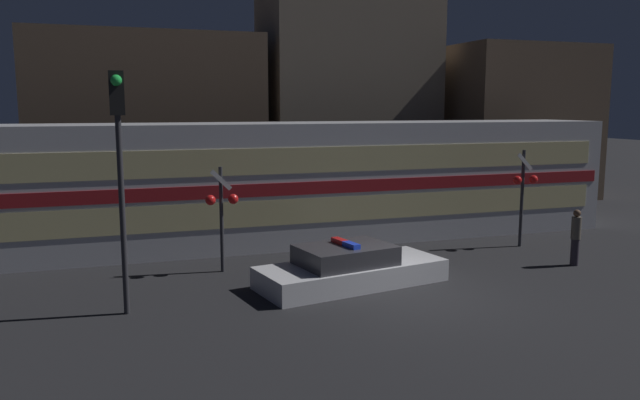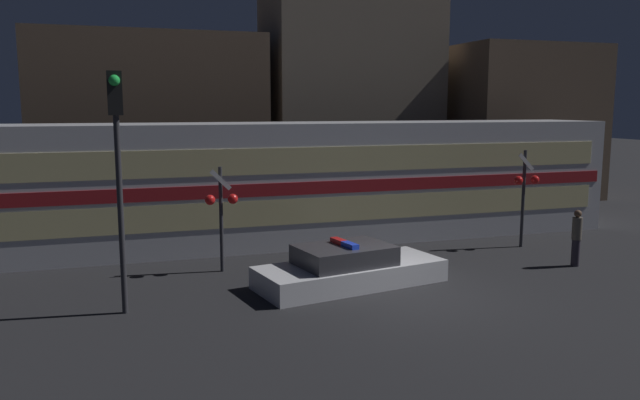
# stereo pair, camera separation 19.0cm
# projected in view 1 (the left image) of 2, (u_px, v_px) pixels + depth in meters

# --- Properties ---
(ground_plane) EXTENTS (120.00, 120.00, 0.00)m
(ground_plane) POSITION_uv_depth(u_px,v_px,m) (413.00, 296.00, 14.74)
(ground_plane) COLOR black
(train) EXTENTS (22.01, 3.07, 3.91)m
(train) POSITION_uv_depth(u_px,v_px,m) (296.00, 182.00, 20.50)
(train) COLOR silver
(train) RESTS_ON ground_plane
(police_car) EXTENTS (5.00, 2.65, 1.14)m
(police_car) POSITION_uv_depth(u_px,v_px,m) (350.00, 269.00, 15.57)
(police_car) COLOR silver
(police_car) RESTS_ON ground_plane
(pedestrian) EXTENTS (0.27, 0.27, 1.59)m
(pedestrian) POSITION_uv_depth(u_px,v_px,m) (576.00, 237.00, 17.43)
(pedestrian) COLOR #2D2833
(pedestrian) RESTS_ON ground_plane
(crossing_signal_near) EXTENTS (0.88, 0.32, 3.08)m
(crossing_signal_near) POSITION_uv_depth(u_px,v_px,m) (524.00, 187.00, 19.59)
(crossing_signal_near) COLOR #2D2D33
(crossing_signal_near) RESTS_ON ground_plane
(crossing_signal_far) EXTENTS (0.88, 0.32, 2.85)m
(crossing_signal_far) POSITION_uv_depth(u_px,v_px,m) (222.00, 207.00, 16.55)
(crossing_signal_far) COLOR #2D2D33
(crossing_signal_far) RESTS_ON ground_plane
(traffic_light_corner) EXTENTS (0.30, 0.46, 5.15)m
(traffic_light_corner) POSITION_uv_depth(u_px,v_px,m) (119.00, 144.00, 12.90)
(traffic_light_corner) COLOR #2D2D33
(traffic_light_corner) RESTS_ON ground_plane
(building_left) EXTENTS (9.47, 6.41, 7.43)m
(building_left) POSITION_uv_depth(u_px,v_px,m) (147.00, 123.00, 27.49)
(building_left) COLOR brown
(building_left) RESTS_ON ground_plane
(building_center) EXTENTS (7.83, 4.66, 9.88)m
(building_center) POSITION_uv_depth(u_px,v_px,m) (347.00, 95.00, 29.57)
(building_center) COLOR #726656
(building_center) RESTS_ON ground_plane
(building_right) EXTENTS (6.79, 5.35, 7.29)m
(building_right) POSITION_uv_depth(u_px,v_px,m) (512.00, 122.00, 30.66)
(building_right) COLOR brown
(building_right) RESTS_ON ground_plane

